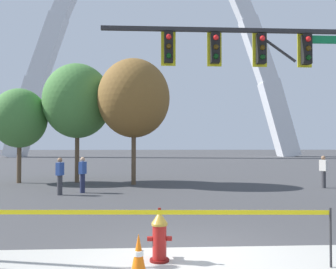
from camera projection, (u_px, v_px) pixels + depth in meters
ground_plane at (191, 253)px, 6.98m from camera, size 240.00×240.00×0.00m
fire_hydrant at (159, 236)px, 6.50m from camera, size 0.46×0.48×0.99m
caution_tape_barrier at (147, 225)px, 6.19m from camera, size 6.50×0.41×1.05m
traffic_cone_by_hydrant at (138, 257)px, 5.66m from camera, size 0.36×0.36×0.73m
traffic_signal_gantry at (275, 70)px, 10.58m from camera, size 7.82×0.44×6.00m
monument_arch at (155, 38)px, 59.20m from camera, size 49.07×3.07×46.02m
tree_far_left at (20, 118)px, 19.62m from camera, size 3.02×3.02×5.28m
tree_left_mid at (77, 101)px, 19.91m from camera, size 3.85×3.85×6.74m
tree_center_left at (134, 98)px, 18.85m from camera, size 3.86×3.86×6.76m
pedestrian_walking_left at (83, 174)px, 15.60m from camera, size 0.32×0.39×1.59m
pedestrian_standing_center at (323, 171)px, 17.34m from camera, size 0.36×0.39×1.59m
pedestrian_walking_right at (60, 176)px, 14.92m from camera, size 0.31×0.39×1.59m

